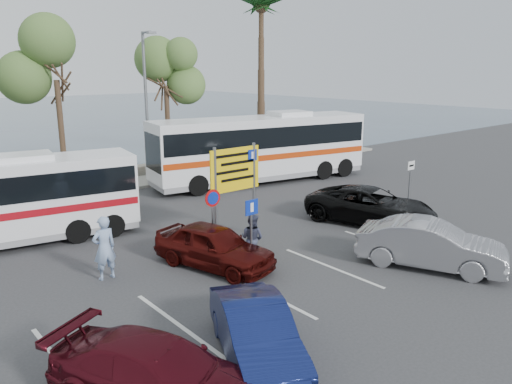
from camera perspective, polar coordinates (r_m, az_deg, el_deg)
ground at (r=16.17m, az=1.85°, el=-9.04°), size 120.00×120.00×0.00m
kerb_strip at (r=27.68m, az=-17.84°, el=0.29°), size 44.00×2.40×0.15m
seawall at (r=29.46m, az=-19.37°, el=1.42°), size 48.00×0.80×0.60m
tree_mid at (r=26.45m, az=-22.02°, el=13.76°), size 3.20×3.20×8.00m
tree_right at (r=28.93m, az=-10.31°, el=13.50°), size 3.20×3.20×7.40m
palm_tree at (r=33.17m, az=0.61°, el=20.17°), size 4.80×4.80×11.20m
street_lamp_right at (r=27.84m, az=-12.38°, el=10.16°), size 0.45×1.15×8.01m
direction_sign at (r=18.40m, az=-2.40°, el=1.77°), size 2.20×0.12×3.60m
sign_no_stop at (r=17.06m, az=-4.97°, el=-2.23°), size 0.60×0.08×2.35m
sign_parking at (r=16.10m, az=-0.52°, el=-3.56°), size 0.50×0.07×2.25m
sign_taxi at (r=23.91m, az=17.19°, el=1.55°), size 0.50×0.07×2.20m
lane_markings at (r=14.80m, az=1.12°, el=-11.31°), size 12.02×4.20×0.01m
coach_bus_right at (r=28.15m, az=0.57°, el=4.81°), size 12.83×4.94×3.91m
car_blue at (r=11.39m, az=0.03°, el=-15.84°), size 3.01×4.28×1.34m
car_maroon at (r=10.25m, az=-10.96°, el=-19.91°), size 3.71×4.89×1.32m
car_red at (r=16.31m, az=-4.84°, el=-6.18°), size 2.76×4.49×1.43m
suv_black at (r=21.33m, az=12.97°, el=-1.53°), size 3.90×5.83×1.48m
car_silver_b at (r=17.19m, az=19.32°, el=-5.71°), size 3.39×4.88×1.53m
pedestrian_near at (r=15.96m, az=-16.95°, el=-6.13°), size 0.74×0.50×2.01m
pedestrian_far at (r=16.58m, az=-0.44°, el=-5.33°), size 0.88×0.99×1.68m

